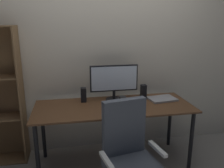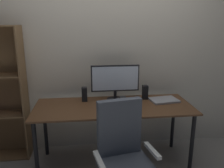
# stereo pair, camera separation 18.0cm
# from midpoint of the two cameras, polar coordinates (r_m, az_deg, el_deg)

# --- Properties ---
(ground_plane) EXTENTS (12.00, 12.00, 0.00)m
(ground_plane) POSITION_cam_midpoint_polar(r_m,az_deg,el_deg) (2.98, 2.20, -18.82)
(ground_plane) COLOR gray
(back_wall) EXTENTS (6.40, 0.10, 2.60)m
(back_wall) POSITION_cam_midpoint_polar(r_m,az_deg,el_deg) (3.00, 0.99, 8.22)
(back_wall) COLOR beige
(back_wall) RESTS_ON ground
(desk) EXTENTS (1.78, 0.69, 0.74)m
(desk) POSITION_cam_midpoint_polar(r_m,az_deg,el_deg) (2.66, 2.35, -6.96)
(desk) COLOR #56351E
(desk) RESTS_ON ground
(monitor) EXTENTS (0.57, 0.20, 0.43)m
(monitor) POSITION_cam_midpoint_polar(r_m,az_deg,el_deg) (2.76, 2.65, 0.94)
(monitor) COLOR black
(monitor) RESTS_ON desk
(keyboard) EXTENTS (0.29, 0.12, 0.02)m
(keyboard) POSITION_cam_midpoint_polar(r_m,az_deg,el_deg) (2.47, 3.66, -6.61)
(keyboard) COLOR #B7BABC
(keyboard) RESTS_ON desk
(mouse) EXTENTS (0.08, 0.11, 0.03)m
(mouse) POSITION_cam_midpoint_polar(r_m,az_deg,el_deg) (2.52, 7.95, -6.16)
(mouse) COLOR black
(mouse) RESTS_ON desk
(coffee_mug) EXTENTS (0.10, 0.08, 0.09)m
(coffee_mug) POSITION_cam_midpoint_polar(r_m,az_deg,el_deg) (2.66, 4.57, -4.12)
(coffee_mug) COLOR black
(coffee_mug) RESTS_ON desk
(laptop) EXTENTS (0.35, 0.27, 0.02)m
(laptop) POSITION_cam_midpoint_polar(r_m,az_deg,el_deg) (2.87, 14.42, -3.85)
(laptop) COLOR #99999E
(laptop) RESTS_ON desk
(speaker_left) EXTENTS (0.06, 0.07, 0.17)m
(speaker_left) POSITION_cam_midpoint_polar(r_m,az_deg,el_deg) (2.76, -4.94, -2.55)
(speaker_left) COLOR black
(speaker_left) RESTS_ON desk
(speaker_right) EXTENTS (0.06, 0.07, 0.17)m
(speaker_right) POSITION_cam_midpoint_polar(r_m,az_deg,el_deg) (2.87, 9.91, -2.02)
(speaker_right) COLOR black
(speaker_right) RESTS_ON desk
(office_chair) EXTENTS (0.56, 0.55, 1.01)m
(office_chair) POSITION_cam_midpoint_polar(r_m,az_deg,el_deg) (2.15, 5.53, -19.03)
(office_chair) COLOR silver
(office_chair) RESTS_ON ground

